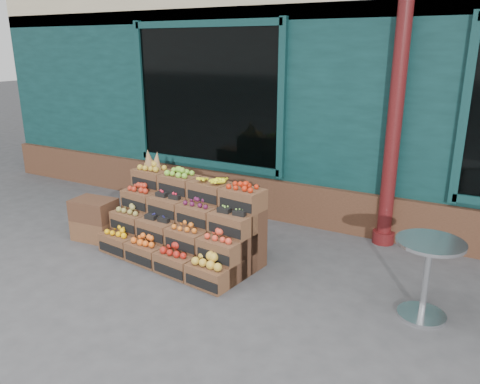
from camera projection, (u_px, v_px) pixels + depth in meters
The scene contains 6 objects.
ground at pixel (224, 287), 5.01m from camera, with size 60.00×60.00×0.00m, color #3F3F42.
shop_facade at pixel (367, 50), 8.55m from camera, with size 12.00×6.24×4.80m.
crate_display at pixel (184, 227), 5.67m from camera, with size 2.03×1.17×1.21m.
spare_crates at pixel (95, 219), 6.19m from camera, with size 0.59×0.43×0.55m.
bistro_table at pixel (427, 270), 4.33m from camera, with size 0.62×0.62×0.78m.
shopkeeper at pixel (252, 146), 7.50m from camera, with size 0.68×0.45×1.87m, color #1C6429.
Camera 1 is at (2.33, -3.82, 2.47)m, focal length 35.00 mm.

